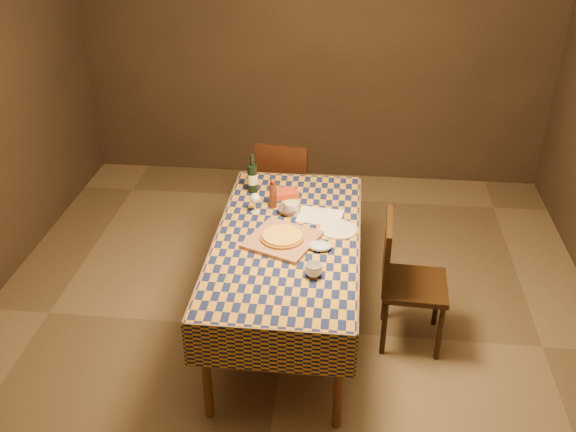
{
  "coord_description": "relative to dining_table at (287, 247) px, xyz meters",
  "views": [
    {
      "loc": [
        0.37,
        -3.5,
        2.97
      ],
      "look_at": [
        0.0,
        0.05,
        0.9
      ],
      "focal_mm": 40.0,
      "sensor_mm": 36.0,
      "label": 1
    }
  ],
  "objects": [
    {
      "name": "room",
      "position": [
        0.0,
        0.0,
        0.66
      ],
      "size": [
        5.0,
        5.1,
        2.7
      ],
      "color": "brown",
      "rests_on": "ground"
    },
    {
      "name": "chair_far",
      "position": [
        -0.15,
        1.19,
        -0.17
      ],
      "size": [
        0.46,
        0.47,
        0.93
      ],
      "color": "black",
      "rests_on": "ground"
    },
    {
      "name": "takeout_container",
      "position": [
        -0.08,
        0.55,
        0.1
      ],
      "size": [
        0.21,
        0.18,
        0.04
      ],
      "primitive_type": "cube",
      "rotation": [
        0.0,
        0.0,
        0.35
      ],
      "color": "#B93418",
      "rests_on": "dining_table"
    },
    {
      "name": "pepper_mill",
      "position": [
        -0.14,
        0.39,
        0.18
      ],
      "size": [
        0.07,
        0.07,
        0.22
      ],
      "color": "#491F11",
      "rests_on": "dining_table"
    },
    {
      "name": "deli_tub",
      "position": [
        -0.0,
        0.31,
        0.12
      ],
      "size": [
        0.13,
        0.13,
        0.09
      ],
      "primitive_type": "cylinder",
      "rotation": [
        0.0,
        0.0,
        0.27
      ],
      "color": "#B8BCBF",
      "rests_on": "dining_table"
    },
    {
      "name": "cutting_board",
      "position": [
        -0.03,
        -0.06,
        0.09
      ],
      "size": [
        0.52,
        0.52,
        0.03
      ],
      "primitive_type": "cube",
      "rotation": [
        0.0,
        0.0,
        -0.38
      ],
      "color": "#9D6749",
      "rests_on": "dining_table"
    },
    {
      "name": "pizza",
      "position": [
        -0.03,
        -0.06,
        0.12
      ],
      "size": [
        0.37,
        0.37,
        0.03
      ],
      "color": "#9C5B1A",
      "rests_on": "cutting_board"
    },
    {
      "name": "wine_glass",
      "position": [
        -0.25,
        0.3,
        0.18
      ],
      "size": [
        0.07,
        0.07,
        0.14
      ],
      "color": "silver",
      "rests_on": "dining_table"
    },
    {
      "name": "chair_right",
      "position": [
        0.76,
        0.0,
        -0.17
      ],
      "size": [
        0.45,
        0.44,
        0.93
      ],
      "color": "black",
      "rests_on": "ground"
    },
    {
      "name": "flour_patch",
      "position": [
        0.2,
        0.29,
        0.08
      ],
      "size": [
        0.32,
        0.27,
        0.0
      ],
      "primitive_type": "cube",
      "rotation": [
        0.0,
        0.0,
        -0.14
      ],
      "color": "white",
      "rests_on": "dining_table"
    },
    {
      "name": "flour_bag",
      "position": [
        0.22,
        -0.12,
        0.1
      ],
      "size": [
        0.18,
        0.17,
        0.04
      ],
      "primitive_type": "ellipsoid",
      "rotation": [
        0.0,
        0.0,
        -0.43
      ],
      "color": "#AEBCDF",
      "rests_on": "dining_table"
    },
    {
      "name": "wine_bottle",
      "position": [
        -0.32,
        0.6,
        0.19
      ],
      "size": [
        0.09,
        0.09,
        0.3
      ],
      "color": "black",
      "rests_on": "dining_table"
    },
    {
      "name": "bowl",
      "position": [
        -0.03,
        0.31,
        0.1
      ],
      "size": [
        0.15,
        0.15,
        0.05
      ],
      "primitive_type": "imported",
      "rotation": [
        0.0,
        0.0,
        -0.04
      ],
      "color": "#5F474F",
      "rests_on": "dining_table"
    },
    {
      "name": "white_plate",
      "position": [
        0.33,
        0.12,
        0.08
      ],
      "size": [
        0.28,
        0.28,
        0.01
      ],
      "primitive_type": "cylinder",
      "rotation": [
        0.0,
        0.0,
        -0.17
      ],
      "color": "silver",
      "rests_on": "dining_table"
    },
    {
      "name": "tumbler",
      "position": [
        0.2,
        -0.41,
        0.12
      ],
      "size": [
        0.12,
        0.12,
        0.08
      ],
      "primitive_type": "imported",
      "rotation": [
        0.0,
        0.0,
        0.16
      ],
      "color": "silver",
      "rests_on": "dining_table"
    },
    {
      "name": "dining_table",
      "position": [
        0.0,
        0.0,
        0.0
      ],
      "size": [
        0.94,
        1.84,
        0.77
      ],
      "color": "brown",
      "rests_on": "ground"
    }
  ]
}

